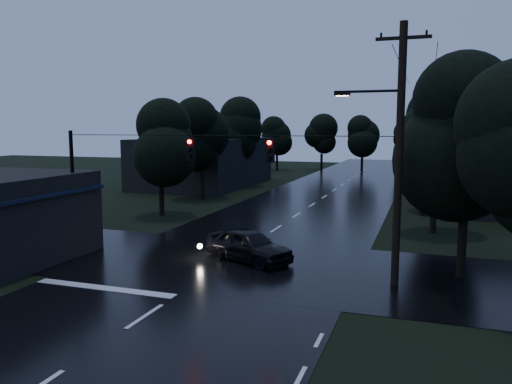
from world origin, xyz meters
The scene contains 16 objects.
main_road centered at (0.00, 30.00, 0.00)m, with size 12.00×120.00×0.02m, color black.
cross_street centered at (0.00, 12.00, 0.00)m, with size 60.00×9.00×0.02m, color black.
building_far_right centered at (14.00, 34.00, 2.20)m, with size 10.00×14.00×4.40m, color black.
building_far_left centered at (-14.00, 40.00, 2.50)m, with size 10.00×16.00×5.00m, color black.
utility_pole_main centered at (7.41, 11.00, 5.26)m, with size 3.50×0.30×10.00m.
utility_pole_far centered at (8.30, 28.00, 3.88)m, with size 2.00×0.30×7.50m.
anchor_pole_left centered at (-7.50, 11.00, 3.00)m, with size 0.18×0.18×6.00m, color black.
span_signals centered at (0.56, 10.99, 5.24)m, with size 15.00×0.37×1.12m.
tree_corner_near centered at (10.00, 13.00, 5.99)m, with size 4.48×4.48×9.44m.
tree_left_a centered at (-9.00, 22.00, 5.24)m, with size 3.92×3.92×8.26m.
tree_left_b centered at (-9.60, 30.00, 5.62)m, with size 4.20×4.20×8.85m.
tree_left_c centered at (-10.20, 40.00, 5.99)m, with size 4.48×4.48×9.44m.
tree_right_a centered at (9.00, 22.00, 5.62)m, with size 4.20×4.20×8.85m.
tree_right_b centered at (9.60, 30.00, 5.99)m, with size 4.48×4.48×9.44m.
tree_right_c centered at (10.20, 40.00, 6.37)m, with size 4.76×4.76×10.03m.
car centered at (0.90, 12.55, 0.75)m, with size 1.78×4.43×1.51m, color black.
Camera 1 is at (8.49, -8.59, 6.13)m, focal length 35.00 mm.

